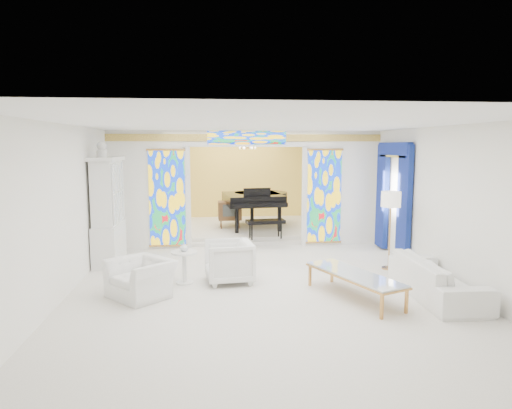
{
  "coord_description": "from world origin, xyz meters",
  "views": [
    {
      "loc": [
        -1.01,
        -9.73,
        2.64
      ],
      "look_at": [
        0.05,
        0.2,
        1.33
      ],
      "focal_mm": 32.0,
      "sensor_mm": 36.0,
      "label": 1
    }
  ],
  "objects": [
    {
      "name": "floor",
      "position": [
        0.0,
        0.0,
        0.0
      ],
      "size": [
        12.0,
        12.0,
        0.0
      ],
      "primitive_type": "plane",
      "color": "silver",
      "rests_on": "ground"
    },
    {
      "name": "ceiling",
      "position": [
        0.0,
        0.0,
        3.0
      ],
      "size": [
        7.0,
        12.0,
        0.02
      ],
      "primitive_type": "cube",
      "color": "white",
      "rests_on": "wall_back"
    },
    {
      "name": "wall_back",
      "position": [
        0.0,
        6.0,
        1.5
      ],
      "size": [
        7.0,
        0.02,
        3.0
      ],
      "primitive_type": "cube",
      "color": "white",
      "rests_on": "floor"
    },
    {
      "name": "wall_front",
      "position": [
        0.0,
        -6.0,
        1.5
      ],
      "size": [
        7.0,
        0.02,
        3.0
      ],
      "primitive_type": "cube",
      "color": "white",
      "rests_on": "floor"
    },
    {
      "name": "wall_left",
      "position": [
        -3.5,
        0.0,
        1.5
      ],
      "size": [
        0.02,
        12.0,
        3.0
      ],
      "primitive_type": "cube",
      "color": "white",
      "rests_on": "floor"
    },
    {
      "name": "wall_right",
      "position": [
        3.5,
        0.0,
        1.5
      ],
      "size": [
        0.02,
        12.0,
        3.0
      ],
      "primitive_type": "cube",
      "color": "white",
      "rests_on": "floor"
    },
    {
      "name": "partition_wall",
      "position": [
        0.0,
        2.0,
        1.65
      ],
      "size": [
        7.0,
        0.22,
        3.0
      ],
      "color": "white",
      "rests_on": "floor"
    },
    {
      "name": "stained_glass_left",
      "position": [
        -2.03,
        1.89,
        1.3
      ],
      "size": [
        0.9,
        0.04,
        2.4
      ],
      "primitive_type": "cube",
      "color": "gold",
      "rests_on": "partition_wall"
    },
    {
      "name": "stained_glass_right",
      "position": [
        2.03,
        1.89,
        1.3
      ],
      "size": [
        0.9,
        0.04,
        2.4
      ],
      "primitive_type": "cube",
      "color": "gold",
      "rests_on": "partition_wall"
    },
    {
      "name": "stained_glass_transom",
      "position": [
        0.0,
        1.89,
        2.82
      ],
      "size": [
        2.0,
        0.04,
        0.34
      ],
      "primitive_type": "cube",
      "color": "gold",
      "rests_on": "partition_wall"
    },
    {
      "name": "alcove_platform",
      "position": [
        0.0,
        4.1,
        0.09
      ],
      "size": [
        6.8,
        3.8,
        0.18
      ],
      "primitive_type": "cube",
      "color": "silver",
      "rests_on": "floor"
    },
    {
      "name": "gold_curtain_back",
      "position": [
        0.0,
        5.88,
        1.5
      ],
      "size": [
        6.7,
        0.1,
        2.9
      ],
      "primitive_type": "cube",
      "color": "#F1D553",
      "rests_on": "wall_back"
    },
    {
      "name": "chandelier",
      "position": [
        0.2,
        4.0,
        2.55
      ],
      "size": [
        0.48,
        0.48,
        0.3
      ],
      "primitive_type": "cylinder",
      "color": "#BB8441",
      "rests_on": "ceiling"
    },
    {
      "name": "blue_drapes",
      "position": [
        3.4,
        0.7,
        1.58
      ],
      "size": [
        0.14,
        1.85,
        2.65
      ],
      "color": "navy",
      "rests_on": "wall_right"
    },
    {
      "name": "china_cabinet",
      "position": [
        -3.22,
        0.6,
        1.17
      ],
      "size": [
        0.56,
        1.46,
        2.72
      ],
      "color": "silver",
      "rests_on": "floor"
    },
    {
      "name": "armchair_left",
      "position": [
        -2.19,
        -1.85,
        0.33
      ],
      "size": [
        1.34,
        1.35,
        0.66
      ],
      "primitive_type": "imported",
      "rotation": [
        0.0,
        0.0,
        -0.83
      ],
      "color": "white",
      "rests_on": "floor"
    },
    {
      "name": "armchair_right",
      "position": [
        -0.62,
        -1.15,
        0.4
      ],
      "size": [
        0.97,
        0.95,
        0.81
      ],
      "primitive_type": "imported",
      "rotation": [
        0.0,
        0.0,
        -1.47
      ],
      "color": "white",
      "rests_on": "floor"
    },
    {
      "name": "sofa",
      "position": [
        2.95,
        -2.39,
        0.34
      ],
      "size": [
        0.99,
        2.34,
        0.67
      ],
      "primitive_type": "imported",
      "rotation": [
        0.0,
        0.0,
        1.53
      ],
      "color": "white",
      "rests_on": "floor"
    },
    {
      "name": "side_table",
      "position": [
        -1.47,
        -1.14,
        0.41
      ],
      "size": [
        0.55,
        0.55,
        0.63
      ],
      "rotation": [
        0.0,
        0.0,
        0.09
      ],
      "color": "silver",
      "rests_on": "floor"
    },
    {
      "name": "vase",
      "position": [
        -1.47,
        -1.14,
        0.71
      ],
      "size": [
        0.19,
        0.19,
        0.17
      ],
      "primitive_type": "imported",
      "rotation": [
        0.0,
        0.0,
        -0.17
      ],
      "color": "white",
      "rests_on": "side_table"
    },
    {
      "name": "coffee_table",
      "position": [
        1.48,
        -2.34,
        0.41
      ],
      "size": [
        1.34,
        2.11,
        0.45
      ],
      "rotation": [
        0.0,
        0.0,
        0.39
      ],
      "color": "silver",
      "rests_on": "floor"
    },
    {
      "name": "floor_lamp",
      "position": [
        2.83,
        -0.56,
        1.42
      ],
      "size": [
        0.54,
        0.54,
        1.67
      ],
      "rotation": [
        0.0,
        0.0,
        0.42
      ],
      "color": "#BB8441",
      "rests_on": "floor"
    },
    {
      "name": "grand_piano",
      "position": [
        0.47,
        3.84,
        1.02
      ],
      "size": [
        2.08,
        3.24,
        1.24
      ],
      "rotation": [
        0.0,
        0.0,
        0.1
      ],
      "color": "black",
      "rests_on": "alcove_platform"
    },
    {
      "name": "tv_console",
      "position": [
        -0.36,
        3.73,
        0.69
      ],
      "size": [
        0.69,
        0.48,
        0.79
      ],
      "rotation": [
        0.0,
        0.0,
        0.02
      ],
      "color": "brown",
      "rests_on": "alcove_platform"
    }
  ]
}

